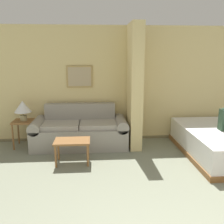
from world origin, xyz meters
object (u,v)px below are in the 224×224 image
coffee_table (72,144)px  bed (221,142)px  couch (80,131)px  table_lamp (23,107)px

coffee_table → bed: size_ratio=0.30×
bed → couch: bearing=166.1°
table_lamp → bed: 4.14m
coffee_table → bed: 2.93m
coffee_table → table_lamp: bearing=139.6°
couch → coffee_table: bearing=-96.0°
couch → table_lamp: table_lamp is taller
bed → coffee_table: bearing=-176.3°
couch → bed: (2.83, -0.70, -0.07)m
table_lamp → couch: bearing=-2.6°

